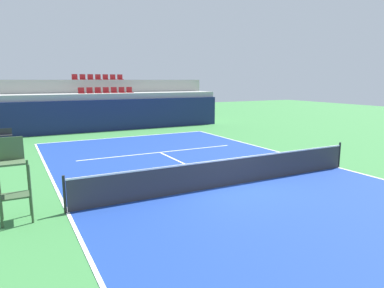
{
  "coord_description": "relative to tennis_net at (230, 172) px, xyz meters",
  "views": [
    {
      "loc": [
        -6.68,
        -9.78,
        3.65
      ],
      "look_at": [
        -0.46,
        2.0,
        1.2
      ],
      "focal_mm": 32.62,
      "sensor_mm": 36.0,
      "label": 1
    }
  ],
  "objects": [
    {
      "name": "umpire_chair",
      "position": [
        -6.7,
        0.06,
        0.68
      ],
      "size": [
        0.76,
        0.66,
        2.2
      ],
      "color": "#334C2D",
      "rests_on": "ground_plane"
    },
    {
      "name": "stands_tier_upper",
      "position": [
        0.0,
        19.02,
        1.33
      ],
      "size": [
        17.28,
        2.4,
        3.67
      ],
      "primitive_type": "cube",
      "color": "#9E9E99",
      "rests_on": "ground_plane"
    },
    {
      "name": "seating_row_upper",
      "position": [
        0.0,
        19.11,
        3.29
      ],
      "size": [
        4.08,
        0.44,
        0.44
      ],
      "color": "maroon",
      "rests_on": "stands_tier_upper"
    },
    {
      "name": "service_line_far",
      "position": [
        0.0,
        6.4,
        -0.5
      ],
      "size": [
        8.26,
        0.1,
        0.0
      ],
      "primitive_type": "cube",
      "color": "white",
      "rests_on": "court_surface"
    },
    {
      "name": "sideline_right",
      "position": [
        5.45,
        0.0,
        -0.5
      ],
      "size": [
        0.1,
        24.0,
        0.0
      ],
      "primitive_type": "cube",
      "color": "white",
      "rests_on": "court_surface"
    },
    {
      "name": "tennis_net",
      "position": [
        0.0,
        0.0,
        0.0
      ],
      "size": [
        11.08,
        0.08,
        1.07
      ],
      "color": "black",
      "rests_on": "court_surface"
    },
    {
      "name": "sideline_left",
      "position": [
        -5.45,
        0.0,
        -0.5
      ],
      "size": [
        0.1,
        24.0,
        0.0
      ],
      "primitive_type": "cube",
      "color": "white",
      "rests_on": "court_surface"
    },
    {
      "name": "ground_plane",
      "position": [
        0.0,
        0.0,
        -0.51
      ],
      "size": [
        80.0,
        80.0,
        0.0
      ],
      "primitive_type": "plane",
      "color": "#387A3D"
    },
    {
      "name": "court_surface",
      "position": [
        0.0,
        0.0,
        -0.5
      ],
      "size": [
        11.0,
        24.0,
        0.01
      ],
      "primitive_type": "cube",
      "color": "navy",
      "rests_on": "ground_plane"
    },
    {
      "name": "back_wall",
      "position": [
        0.0,
        15.27,
        0.62
      ],
      "size": [
        17.28,
        0.3,
        2.26
      ],
      "primitive_type": "cube",
      "color": "navy",
      "rests_on": "ground_plane"
    },
    {
      "name": "centre_service_line",
      "position": [
        0.0,
        3.2,
        -0.5
      ],
      "size": [
        0.1,
        6.4,
        0.0
      ],
      "primitive_type": "cube",
      "color": "white",
      "rests_on": "court_surface"
    },
    {
      "name": "baseline_far",
      "position": [
        0.0,
        11.95,
        -0.5
      ],
      "size": [
        11.0,
        0.1,
        0.0
      ],
      "primitive_type": "cube",
      "color": "white",
      "rests_on": "court_surface"
    },
    {
      "name": "stands_tier_lower",
      "position": [
        0.0,
        16.62,
        0.83
      ],
      "size": [
        17.28,
        2.4,
        2.68
      ],
      "primitive_type": "cube",
      "color": "#9E9E99",
      "rests_on": "ground_plane"
    },
    {
      "name": "seating_row_lower",
      "position": [
        0.0,
        16.71,
        2.29
      ],
      "size": [
        4.08,
        0.44,
        0.44
      ],
      "color": "maroon",
      "rests_on": "stands_tier_lower"
    }
  ]
}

